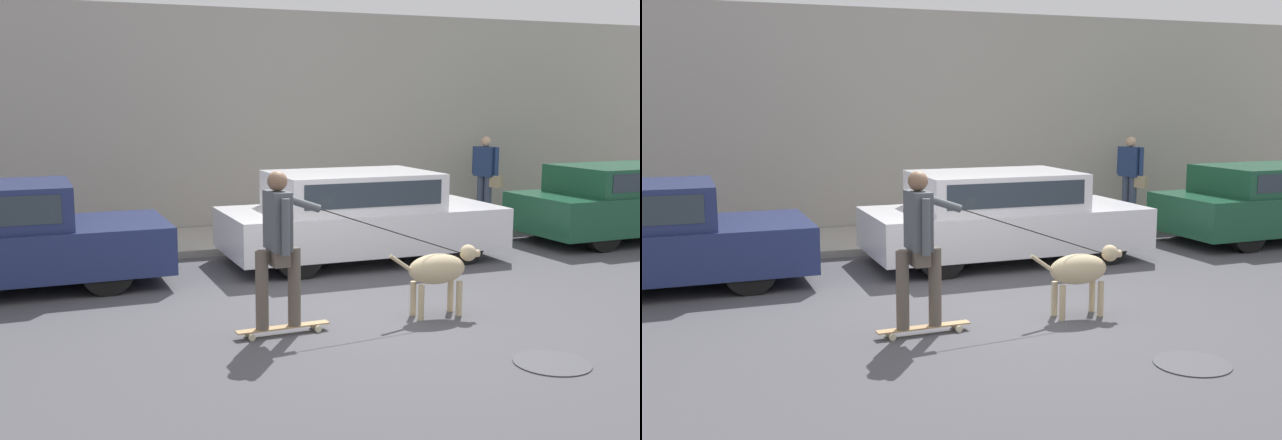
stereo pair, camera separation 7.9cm
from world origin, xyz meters
TOP-DOWN VIEW (x-y plane):
  - ground_plane at (0.00, 0.00)m, footprint 36.00×36.00m
  - back_wall at (0.00, 5.98)m, footprint 32.00×0.30m
  - sidewalk_curb at (0.00, 4.72)m, footprint 30.00×2.16m
  - parked_car_1 at (1.21, 2.59)m, footprint 4.15×1.83m
  - parked_car_2 at (6.34, 2.59)m, footprint 4.16×1.84m
  - dog at (0.86, -0.42)m, footprint 1.13×0.34m
  - skateboarder at (-1.02, -0.47)m, footprint 2.72×0.55m
  - pedestrian_with_bag at (5.04, 5.07)m, footprint 0.37×0.66m
  - manhole_cover at (1.05, -2.17)m, footprint 0.70×0.70m

SIDE VIEW (x-z plane):
  - ground_plane at x=0.00m, z-range 0.00..0.00m
  - manhole_cover at x=1.05m, z-range 0.00..0.01m
  - sidewalk_curb at x=0.00m, z-range 0.00..0.12m
  - dog at x=0.86m, z-range 0.13..0.91m
  - parked_car_2 at x=6.34m, z-range 0.00..1.29m
  - parked_car_1 at x=1.21m, z-range -0.01..1.34m
  - skateboarder at x=-1.02m, z-range 0.12..1.82m
  - pedestrian_with_bag at x=5.04m, z-range 0.20..1.78m
  - back_wall at x=0.00m, z-range 0.00..4.04m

